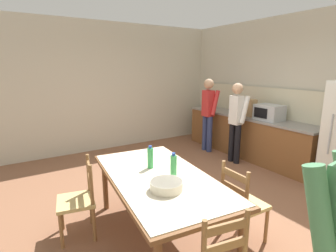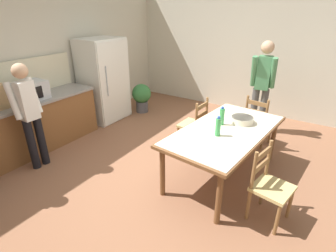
{
  "view_description": "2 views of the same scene",
  "coord_description": "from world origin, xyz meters",
  "px_view_note": "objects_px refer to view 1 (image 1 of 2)",
  "views": [
    {
      "loc": [
        2.68,
        -2.16,
        1.92
      ],
      "look_at": [
        -0.21,
        -0.36,
        1.14
      ],
      "focal_mm": 28.0,
      "sensor_mm": 36.0,
      "label": 1
    },
    {
      "loc": [
        -2.81,
        -1.91,
        2.3
      ],
      "look_at": [
        -0.27,
        -0.28,
        0.91
      ],
      "focal_mm": 28.0,
      "sensor_mm": 36.0,
      "label": 2
    }
  ],
  "objects_px": {
    "person_at_sink": "(208,111)",
    "chair_side_near_left": "(79,200)",
    "microwave": "(269,112)",
    "dining_table": "(159,182)",
    "bottle_off_centre": "(174,166)",
    "chair_side_far_right": "(242,204)",
    "paper_bag": "(250,108)",
    "bottle_near_centre": "(150,158)",
    "person_at_counter": "(236,119)",
    "serving_bowl": "(166,185)"
  },
  "relations": [
    {
      "from": "person_at_sink",
      "to": "chair_side_near_left",
      "type": "bearing_deg",
      "value": -153.61
    },
    {
      "from": "microwave",
      "to": "dining_table",
      "type": "relative_size",
      "value": 0.24
    },
    {
      "from": "dining_table",
      "to": "person_at_sink",
      "type": "xyz_separation_m",
      "value": [
        -2.15,
        2.54,
        0.24
      ]
    },
    {
      "from": "dining_table",
      "to": "chair_side_near_left",
      "type": "xyz_separation_m",
      "value": [
        -0.52,
        -0.75,
        -0.24
      ]
    },
    {
      "from": "bottle_off_centre",
      "to": "chair_side_far_right",
      "type": "xyz_separation_m",
      "value": [
        0.42,
        0.63,
        -0.44
      ]
    },
    {
      "from": "dining_table",
      "to": "person_at_sink",
      "type": "relative_size",
      "value": 1.25
    },
    {
      "from": "paper_bag",
      "to": "dining_table",
      "type": "relative_size",
      "value": 0.17
    },
    {
      "from": "microwave",
      "to": "bottle_near_centre",
      "type": "xyz_separation_m",
      "value": [
        0.68,
        -3.01,
        -0.16
      ]
    },
    {
      "from": "person_at_sink",
      "to": "bottle_off_centre",
      "type": "bearing_deg",
      "value": -136.94
    },
    {
      "from": "chair_side_near_left",
      "to": "dining_table",
      "type": "bearing_deg",
      "value": 66.28
    },
    {
      "from": "bottle_near_centre",
      "to": "bottle_off_centre",
      "type": "distance_m",
      "value": 0.37
    },
    {
      "from": "bottle_near_centre",
      "to": "person_at_counter",
      "type": "relative_size",
      "value": 0.17
    },
    {
      "from": "serving_bowl",
      "to": "paper_bag",
      "type": "bearing_deg",
      "value": 118.81
    },
    {
      "from": "paper_bag",
      "to": "bottle_near_centre",
      "type": "bearing_deg",
      "value": -69.08
    },
    {
      "from": "serving_bowl",
      "to": "person_at_sink",
      "type": "xyz_separation_m",
      "value": [
        -2.49,
        2.65,
        0.12
      ]
    },
    {
      "from": "dining_table",
      "to": "bottle_near_centre",
      "type": "bearing_deg",
      "value": 174.02
    },
    {
      "from": "paper_bag",
      "to": "chair_side_far_right",
      "type": "height_order",
      "value": "paper_bag"
    },
    {
      "from": "chair_side_near_left",
      "to": "bottle_near_centre",
      "type": "bearing_deg",
      "value": 81.46
    },
    {
      "from": "bottle_near_centre",
      "to": "chair_side_near_left",
      "type": "height_order",
      "value": "bottle_near_centre"
    },
    {
      "from": "serving_bowl",
      "to": "chair_side_far_right",
      "type": "bearing_deg",
      "value": 77.47
    },
    {
      "from": "person_at_sink",
      "to": "person_at_counter",
      "type": "distance_m",
      "value": 0.87
    },
    {
      "from": "chair_side_near_left",
      "to": "person_at_counter",
      "type": "xyz_separation_m",
      "value": [
        -0.76,
        3.27,
        0.46
      ]
    },
    {
      "from": "serving_bowl",
      "to": "person_at_sink",
      "type": "relative_size",
      "value": 0.19
    },
    {
      "from": "microwave",
      "to": "chair_side_near_left",
      "type": "height_order",
      "value": "microwave"
    },
    {
      "from": "chair_side_near_left",
      "to": "person_at_counter",
      "type": "distance_m",
      "value": 3.39
    },
    {
      "from": "microwave",
      "to": "paper_bag",
      "type": "bearing_deg",
      "value": -179.07
    },
    {
      "from": "bottle_near_centre",
      "to": "bottle_off_centre",
      "type": "relative_size",
      "value": 1.0
    },
    {
      "from": "chair_side_far_right",
      "to": "person_at_sink",
      "type": "bearing_deg",
      "value": -31.34
    },
    {
      "from": "microwave",
      "to": "person_at_sink",
      "type": "relative_size",
      "value": 0.3
    },
    {
      "from": "chair_side_near_left",
      "to": "microwave",
      "type": "bearing_deg",
      "value": 107.09
    },
    {
      "from": "microwave",
      "to": "chair_side_far_right",
      "type": "bearing_deg",
      "value": -57.65
    },
    {
      "from": "chair_side_near_left",
      "to": "chair_side_far_right",
      "type": "distance_m",
      "value": 1.83
    },
    {
      "from": "chair_side_near_left",
      "to": "serving_bowl",
      "type": "bearing_deg",
      "value": 47.79
    },
    {
      "from": "person_at_counter",
      "to": "paper_bag",
      "type": "bearing_deg",
      "value": 12.09
    },
    {
      "from": "dining_table",
      "to": "serving_bowl",
      "type": "xyz_separation_m",
      "value": [
        0.33,
        -0.11,
        0.12
      ]
    },
    {
      "from": "paper_bag",
      "to": "bottle_off_centre",
      "type": "relative_size",
      "value": 1.33
    },
    {
      "from": "microwave",
      "to": "person_at_counter",
      "type": "height_order",
      "value": "person_at_counter"
    },
    {
      "from": "serving_bowl",
      "to": "chair_side_far_right",
      "type": "distance_m",
      "value": 0.96
    },
    {
      "from": "microwave",
      "to": "dining_table",
      "type": "xyz_separation_m",
      "value": [
        0.92,
        -3.04,
        -0.35
      ]
    },
    {
      "from": "microwave",
      "to": "person_at_counter",
      "type": "distance_m",
      "value": 0.65
    },
    {
      "from": "serving_bowl",
      "to": "chair_side_far_right",
      "type": "relative_size",
      "value": 0.35
    },
    {
      "from": "chair_side_far_right",
      "to": "person_at_counter",
      "type": "distance_m",
      "value": 2.57
    },
    {
      "from": "paper_bag",
      "to": "chair_side_far_right",
      "type": "relative_size",
      "value": 0.4
    },
    {
      "from": "bottle_near_centre",
      "to": "chair_side_far_right",
      "type": "height_order",
      "value": "bottle_near_centre"
    },
    {
      "from": "dining_table",
      "to": "person_at_sink",
      "type": "bearing_deg",
      "value": 130.29
    },
    {
      "from": "chair_side_far_right",
      "to": "person_at_sink",
      "type": "height_order",
      "value": "person_at_sink"
    },
    {
      "from": "dining_table",
      "to": "chair_side_far_right",
      "type": "xyz_separation_m",
      "value": [
        0.53,
        0.75,
        -0.24
      ]
    },
    {
      "from": "bottle_off_centre",
      "to": "serving_bowl",
      "type": "height_order",
      "value": "bottle_off_centre"
    },
    {
      "from": "paper_bag",
      "to": "chair_side_near_left",
      "type": "relative_size",
      "value": 0.4
    },
    {
      "from": "serving_bowl",
      "to": "person_at_sink",
      "type": "height_order",
      "value": "person_at_sink"
    }
  ]
}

